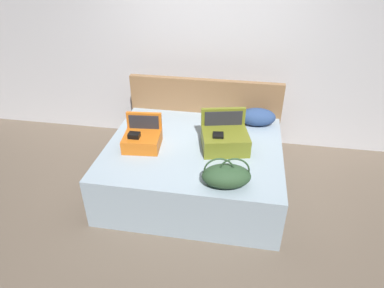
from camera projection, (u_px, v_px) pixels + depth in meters
ground_plane at (188, 210)px, 3.69m from camera, size 12.00×12.00×0.00m
back_wall at (210, 48)px, 4.39m from camera, size 8.00×0.10×2.60m
bed at (194, 167)px, 3.88m from camera, size 1.92×1.64×0.58m
headboard at (205, 116)px, 4.48m from camera, size 1.96×0.08×1.02m
hard_case_large at (225, 138)px, 3.63m from camera, size 0.57×0.53×0.39m
hard_case_medium at (142, 138)px, 3.67m from camera, size 0.42×0.41×0.33m
duffel_bag at (226, 176)px, 3.09m from camera, size 0.49×0.35×0.30m
pillow_near_headboard at (257, 117)px, 4.09m from camera, size 0.45×0.28×0.21m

